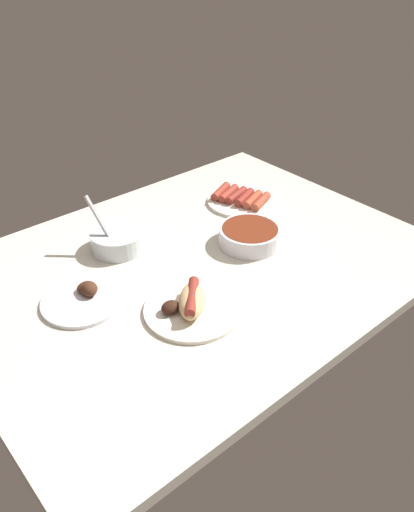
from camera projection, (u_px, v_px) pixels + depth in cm
name	position (u px, v px, depth cm)	size (l,w,h in cm)	color
ground_plane	(196.00, 267.00, 134.60)	(120.00, 90.00, 3.00)	silver
bowl_chili	(250.00, 235.00, 139.65)	(16.93, 16.93, 4.99)	white
plate_hotdog_assembled	(191.00, 305.00, 116.31)	(22.30, 22.30, 5.61)	white
plate_sausages	(240.00, 199.00, 160.10)	(20.68, 20.68, 3.55)	white
bowl_coleslaw	(117.00, 240.00, 137.32)	(14.20, 14.20, 15.41)	silver
plate_grilled_meat	(83.00, 298.00, 119.91)	(18.83, 18.83, 4.01)	white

